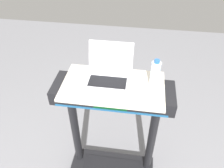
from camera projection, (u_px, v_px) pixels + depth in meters
desk_board at (113, 86)px, 1.65m from camera, size 0.74×0.42×0.02m
laptop at (109, 73)px, 1.67m from camera, size 0.33×0.30×0.24m
computer_mouse at (138, 90)px, 1.58m from camera, size 0.11×0.12×0.03m
water_bottle at (155, 74)px, 1.58m from camera, size 0.07×0.07×0.22m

